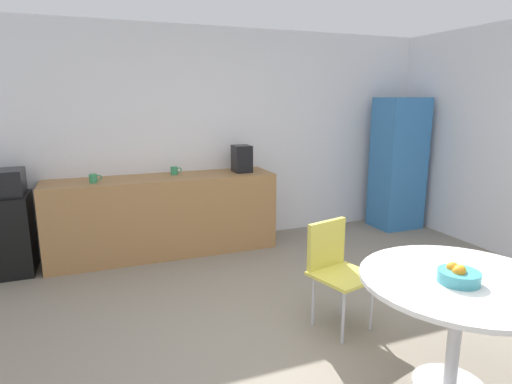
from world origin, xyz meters
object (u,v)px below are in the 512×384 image
at_px(mug_white, 174,171).
at_px(mug_green, 93,178).
at_px(chair_yellow, 334,261).
at_px(round_table, 459,298).
at_px(coffee_maker, 242,159).
at_px(locker_cabinet, 398,164).
at_px(mini_fridge, 4,235).
at_px(fruit_bowl, 458,275).

height_order(mug_white, mug_green, same).
xyz_separation_m(chair_yellow, mug_white, (-0.82, 2.19, 0.43)).
bearing_deg(round_table, mug_green, 123.33).
bearing_deg(coffee_maker, locker_cabinet, -2.56).
height_order(mug_white, coffee_maker, coffee_maker).
bearing_deg(mug_green, mug_white, 11.32).
distance_m(mini_fridge, mug_white, 1.86).
relative_size(round_table, chair_yellow, 1.40).
bearing_deg(round_table, locker_cabinet, 56.56).
relative_size(mini_fridge, round_table, 0.70).
bearing_deg(coffee_maker, mug_green, -177.30).
height_order(mug_green, coffee_maker, coffee_maker).
relative_size(mug_white, coffee_maker, 0.40).
bearing_deg(round_table, coffee_maker, 95.27).
height_order(round_table, fruit_bowl, fruit_bowl).
distance_m(mini_fridge, coffee_maker, 2.66).
relative_size(mug_white, mug_green, 1.00).
height_order(locker_cabinet, chair_yellow, locker_cabinet).
distance_m(mini_fridge, round_table, 4.19).
bearing_deg(coffee_maker, round_table, -84.73).
bearing_deg(mini_fridge, mug_white, 3.15).
bearing_deg(locker_cabinet, fruit_bowl, -123.97).
xyz_separation_m(round_table, fruit_bowl, (-0.06, -0.04, 0.17)).
bearing_deg(mini_fridge, round_table, -46.96).
height_order(round_table, coffee_maker, coffee_maker).
bearing_deg(mug_white, mini_fridge, -176.85).
distance_m(mini_fridge, locker_cabinet, 4.84).
relative_size(mini_fridge, fruit_bowl, 3.48).
xyz_separation_m(mug_white, coffee_maker, (0.79, -0.10, 0.11)).
xyz_separation_m(mini_fridge, fruit_bowl, (2.79, -3.10, 0.37)).
relative_size(locker_cabinet, coffee_maker, 5.56).
relative_size(mini_fridge, mug_white, 6.32).
distance_m(mug_white, mug_green, 0.90).
xyz_separation_m(locker_cabinet, chair_yellow, (-2.21, -2.00, -0.37)).
bearing_deg(mug_white, locker_cabinet, -3.74).
bearing_deg(fruit_bowl, mini_fridge, 132.06).
relative_size(round_table, mug_green, 9.02).
xyz_separation_m(chair_yellow, coffee_maker, (-0.03, 2.10, 0.54)).
distance_m(round_table, coffee_maker, 3.11).
height_order(mini_fridge, round_table, mini_fridge).
bearing_deg(coffee_maker, fruit_bowl, -85.97).
height_order(chair_yellow, coffee_maker, coffee_maker).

